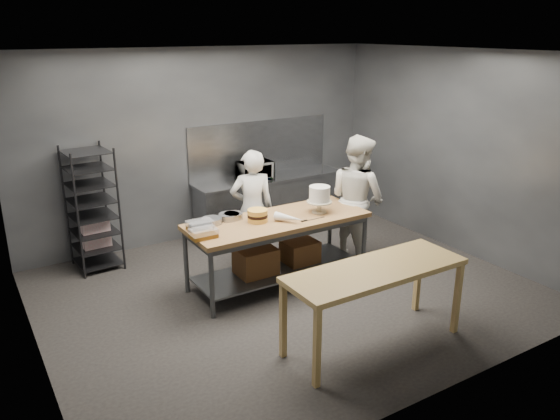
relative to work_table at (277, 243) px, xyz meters
name	(u,v)px	position (x,y,z in m)	size (l,w,h in m)	color
ground	(288,291)	(0.00, -0.29, -0.57)	(6.00, 6.00, 0.00)	black
back_wall	(204,145)	(0.00, 2.21, 0.93)	(6.00, 0.04, 3.00)	#4C4F54
work_table	(277,243)	(0.00, 0.00, 0.00)	(2.40, 0.90, 0.92)	olive
near_counter	(376,275)	(0.11, -1.81, 0.24)	(2.00, 0.70, 0.90)	olive
back_counter	(269,203)	(1.00, 1.89, -0.12)	(2.60, 0.60, 0.90)	slate
splashback_panel	(260,147)	(1.00, 2.19, 0.78)	(2.60, 0.02, 0.90)	slate
speed_rack	(92,210)	(-1.91, 1.81, 0.28)	(0.64, 0.69, 1.75)	black
chef_behind	(252,209)	(0.01, 0.69, 0.28)	(0.62, 0.41, 1.70)	silver
chef_right	(357,199)	(1.43, 0.11, 0.35)	(0.90, 0.70, 1.85)	silver
microwave	(255,170)	(0.73, 1.89, 0.48)	(0.54, 0.37, 0.30)	black
frosted_cake_stand	(320,196)	(0.61, -0.09, 0.58)	(0.34, 0.34, 0.36)	#BEB498
layer_cake	(258,216)	(-0.27, 0.03, 0.43)	(0.26, 0.26, 0.16)	gold
cake_pans	(218,220)	(-0.73, 0.23, 0.39)	(0.80, 0.45, 0.07)	gray
piping_bag	(289,218)	(0.05, -0.22, 0.41)	(0.12, 0.12, 0.38)	silver
offset_spatula	(310,220)	(0.33, -0.28, 0.35)	(0.36, 0.02, 0.02)	slate
pastry_clamshells	(202,229)	(-1.05, 0.01, 0.40)	(0.39, 0.49, 0.11)	brown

